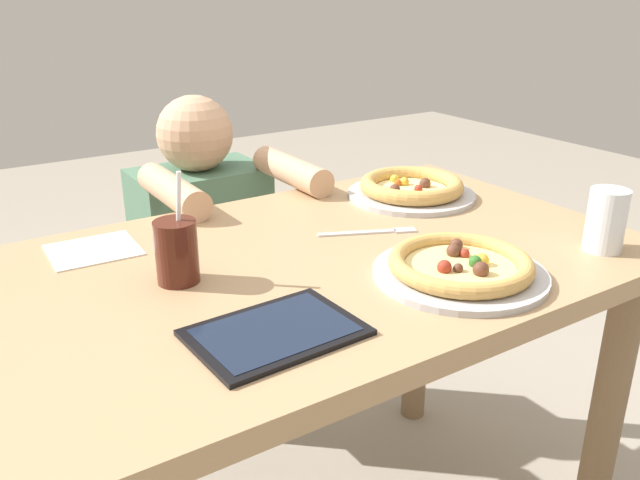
% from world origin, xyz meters
% --- Properties ---
extents(dining_table, '(1.29, 0.76, 0.75)m').
position_xyz_m(dining_table, '(0.00, 0.00, 0.63)').
color(dining_table, tan).
rests_on(dining_table, ground).
extents(pizza_near, '(0.30, 0.30, 0.04)m').
position_xyz_m(pizza_near, '(0.18, -0.21, 0.77)').
color(pizza_near, '#B7B7BC').
rests_on(pizza_near, dining_table).
extents(pizza_far, '(0.30, 0.30, 0.05)m').
position_xyz_m(pizza_far, '(0.41, 0.18, 0.77)').
color(pizza_far, '#B7B7BC').
rests_on(pizza_far, dining_table).
extents(drink_cup_colored, '(0.07, 0.07, 0.19)m').
position_xyz_m(drink_cup_colored, '(-0.23, 0.04, 0.81)').
color(drink_cup_colored, '#4C1E14').
rests_on(drink_cup_colored, dining_table).
extents(water_cup_clear, '(0.07, 0.07, 0.12)m').
position_xyz_m(water_cup_clear, '(0.50, -0.27, 0.81)').
color(water_cup_clear, silver).
rests_on(water_cup_clear, dining_table).
extents(paper_napkin, '(0.17, 0.15, 0.00)m').
position_xyz_m(paper_napkin, '(-0.31, 0.25, 0.75)').
color(paper_napkin, white).
rests_on(paper_napkin, dining_table).
extents(fork, '(0.19, 0.10, 0.00)m').
position_xyz_m(fork, '(0.19, 0.04, 0.75)').
color(fork, silver).
rests_on(fork, dining_table).
extents(tablet, '(0.25, 0.18, 0.01)m').
position_xyz_m(tablet, '(-0.18, -0.21, 0.75)').
color(tablet, black).
rests_on(tablet, dining_table).
extents(diner_seated, '(0.38, 0.51, 0.95)m').
position_xyz_m(diner_seated, '(0.07, 0.65, 0.45)').
color(diner_seated, '#333847').
rests_on(diner_seated, ground).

